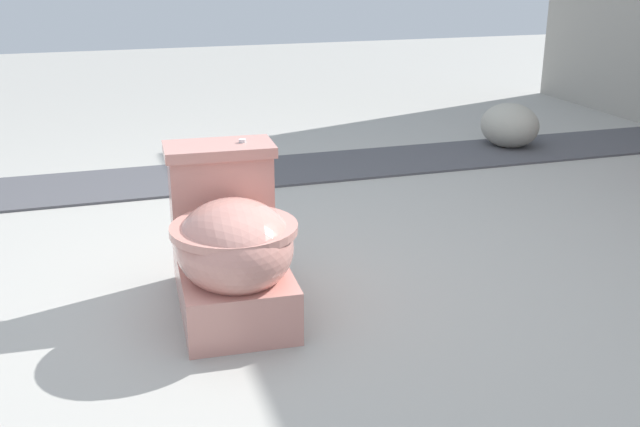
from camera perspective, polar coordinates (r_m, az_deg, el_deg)
ground_plane at (r=2.67m, az=-3.10°, el=-5.34°), size 14.00×14.00×0.00m
gravel_strip at (r=4.04m, az=-1.14°, el=3.47°), size 0.56×8.00×0.01m
toilet at (r=2.41m, az=-6.81°, el=-2.52°), size 0.65×0.41×0.52m
boulder_near at (r=4.63m, az=14.25°, el=6.53°), size 0.40×0.36×0.26m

